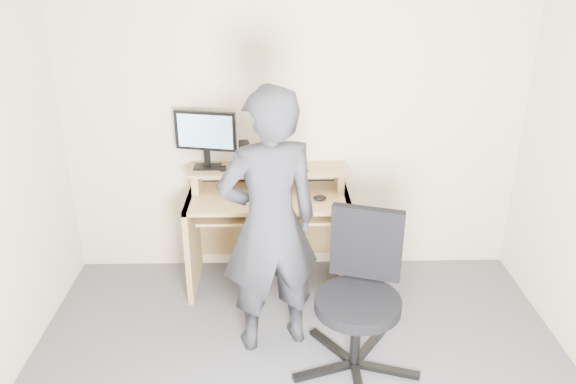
{
  "coord_description": "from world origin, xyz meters",
  "views": [
    {
      "loc": [
        -0.14,
        -2.34,
        2.43
      ],
      "look_at": [
        -0.06,
        1.05,
        0.95
      ],
      "focal_mm": 35.0,
      "sensor_mm": 36.0,
      "label": 1
    }
  ],
  "objects_px": {
    "monitor": "(206,134)",
    "office_chair": "(360,289)",
    "desk": "(269,215)",
    "person": "(270,224)"
  },
  "relations": [
    {
      "from": "monitor",
      "to": "office_chair",
      "type": "bearing_deg",
      "value": -35.08
    },
    {
      "from": "desk",
      "to": "person",
      "type": "distance_m",
      "value": 0.86
    },
    {
      "from": "desk",
      "to": "monitor",
      "type": "height_order",
      "value": "monitor"
    },
    {
      "from": "desk",
      "to": "person",
      "type": "bearing_deg",
      "value": -88.75
    },
    {
      "from": "desk",
      "to": "monitor",
      "type": "distance_m",
      "value": 0.78
    },
    {
      "from": "office_chair",
      "to": "desk",
      "type": "bearing_deg",
      "value": 136.61
    },
    {
      "from": "monitor",
      "to": "person",
      "type": "distance_m",
      "value": 1.04
    },
    {
      "from": "desk",
      "to": "office_chair",
      "type": "bearing_deg",
      "value": -61.07
    },
    {
      "from": "office_chair",
      "to": "person",
      "type": "distance_m",
      "value": 0.68
    },
    {
      "from": "desk",
      "to": "office_chair",
      "type": "distance_m",
      "value": 1.16
    }
  ]
}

